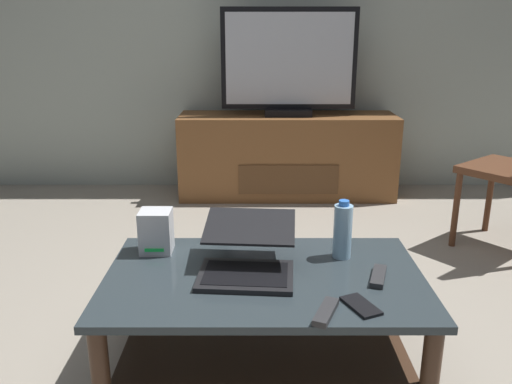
{
  "coord_description": "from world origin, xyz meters",
  "views": [
    {
      "loc": [
        0.04,
        -1.72,
        1.23
      ],
      "look_at": [
        0.03,
        0.47,
        0.54
      ],
      "focal_mm": 37.15,
      "sensor_mm": 36.0,
      "label": 1
    }
  ],
  "objects_px": {
    "water_bottle_near": "(345,231)",
    "cell_phone": "(363,306)",
    "coffee_table": "(266,305)",
    "laptop": "(250,255)",
    "router_box": "(158,231)",
    "tv_remote": "(328,312)",
    "soundbar_remote": "(381,276)",
    "media_cabinet": "(289,156)",
    "television": "(291,64)"
  },
  "relations": [
    {
      "from": "television",
      "to": "router_box",
      "type": "height_order",
      "value": "television"
    },
    {
      "from": "cell_phone",
      "to": "laptop",
      "type": "bearing_deg",
      "value": 120.13
    },
    {
      "from": "television",
      "to": "soundbar_remote",
      "type": "relative_size",
      "value": 5.96
    },
    {
      "from": "water_bottle_near",
      "to": "cell_phone",
      "type": "height_order",
      "value": "water_bottle_near"
    },
    {
      "from": "coffee_table",
      "to": "television",
      "type": "xyz_separation_m",
      "value": [
        0.2,
        2.12,
        0.7
      ]
    },
    {
      "from": "laptop",
      "to": "television",
      "type": "bearing_deg",
      "value": 82.91
    },
    {
      "from": "router_box",
      "to": "cell_phone",
      "type": "distance_m",
      "value": 0.84
    },
    {
      "from": "television",
      "to": "laptop",
      "type": "distance_m",
      "value": 2.17
    },
    {
      "from": "soundbar_remote",
      "to": "television",
      "type": "bearing_deg",
      "value": 112.75
    },
    {
      "from": "tv_remote",
      "to": "soundbar_remote",
      "type": "xyz_separation_m",
      "value": [
        0.21,
        0.24,
        0.0
      ]
    },
    {
      "from": "water_bottle_near",
      "to": "laptop",
      "type": "bearing_deg",
      "value": -161.06
    },
    {
      "from": "cell_phone",
      "to": "coffee_table",
      "type": "bearing_deg",
      "value": 119.08
    },
    {
      "from": "laptop",
      "to": "tv_remote",
      "type": "height_order",
      "value": "laptop"
    },
    {
      "from": "laptop",
      "to": "water_bottle_near",
      "type": "distance_m",
      "value": 0.38
    },
    {
      "from": "soundbar_remote",
      "to": "tv_remote",
      "type": "bearing_deg",
      "value": -113.98
    },
    {
      "from": "television",
      "to": "tv_remote",
      "type": "height_order",
      "value": "television"
    },
    {
      "from": "water_bottle_near",
      "to": "cell_phone",
      "type": "bearing_deg",
      "value": -89.6
    },
    {
      "from": "tv_remote",
      "to": "coffee_table",
      "type": "bearing_deg",
      "value": 146.27
    },
    {
      "from": "coffee_table",
      "to": "soundbar_remote",
      "type": "bearing_deg",
      "value": -4.34
    },
    {
      "from": "laptop",
      "to": "tv_remote",
      "type": "distance_m",
      "value": 0.39
    },
    {
      "from": "media_cabinet",
      "to": "soundbar_remote",
      "type": "height_order",
      "value": "media_cabinet"
    },
    {
      "from": "cell_phone",
      "to": "soundbar_remote",
      "type": "distance_m",
      "value": 0.22
    },
    {
      "from": "laptop",
      "to": "router_box",
      "type": "bearing_deg",
      "value": 154.19
    },
    {
      "from": "media_cabinet",
      "to": "laptop",
      "type": "distance_m",
      "value": 2.13
    },
    {
      "from": "coffee_table",
      "to": "laptop",
      "type": "height_order",
      "value": "laptop"
    },
    {
      "from": "water_bottle_near",
      "to": "tv_remote",
      "type": "xyz_separation_m",
      "value": [
        -0.11,
        -0.42,
        -0.1
      ]
    },
    {
      "from": "laptop",
      "to": "soundbar_remote",
      "type": "distance_m",
      "value": 0.46
    },
    {
      "from": "laptop",
      "to": "router_box",
      "type": "xyz_separation_m",
      "value": [
        -0.36,
        0.17,
        0.02
      ]
    },
    {
      "from": "television",
      "to": "router_box",
      "type": "bearing_deg",
      "value": -107.85
    },
    {
      "from": "laptop",
      "to": "tv_remote",
      "type": "relative_size",
      "value": 2.57
    },
    {
      "from": "television",
      "to": "laptop",
      "type": "xyz_separation_m",
      "value": [
        -0.26,
        -2.09,
        -0.52
      ]
    },
    {
      "from": "water_bottle_near",
      "to": "tv_remote",
      "type": "distance_m",
      "value": 0.45
    },
    {
      "from": "water_bottle_near",
      "to": "router_box",
      "type": "bearing_deg",
      "value": 175.89
    },
    {
      "from": "media_cabinet",
      "to": "soundbar_remote",
      "type": "xyz_separation_m",
      "value": [
        0.19,
        -2.17,
        0.1
      ]
    },
    {
      "from": "cell_phone",
      "to": "soundbar_remote",
      "type": "relative_size",
      "value": 0.88
    },
    {
      "from": "water_bottle_near",
      "to": "tv_remote",
      "type": "bearing_deg",
      "value": -104.85
    },
    {
      "from": "water_bottle_near",
      "to": "cell_phone",
      "type": "xyz_separation_m",
      "value": [
        0.0,
        -0.38,
        -0.1
      ]
    },
    {
      "from": "media_cabinet",
      "to": "television",
      "type": "bearing_deg",
      "value": -90.0
    },
    {
      "from": "television",
      "to": "cell_phone",
      "type": "bearing_deg",
      "value": -87.64
    },
    {
      "from": "water_bottle_near",
      "to": "soundbar_remote",
      "type": "height_order",
      "value": "water_bottle_near"
    },
    {
      "from": "television",
      "to": "soundbar_remote",
      "type": "distance_m",
      "value": 2.24
    },
    {
      "from": "coffee_table",
      "to": "cell_phone",
      "type": "relative_size",
      "value": 8.04
    },
    {
      "from": "router_box",
      "to": "cell_phone",
      "type": "relative_size",
      "value": 1.2
    },
    {
      "from": "tv_remote",
      "to": "router_box",
      "type": "bearing_deg",
      "value": 163.53
    },
    {
      "from": "coffee_table",
      "to": "soundbar_remote",
      "type": "distance_m",
      "value": 0.42
    },
    {
      "from": "coffee_table",
      "to": "water_bottle_near",
      "type": "height_order",
      "value": "water_bottle_near"
    },
    {
      "from": "router_box",
      "to": "soundbar_remote",
      "type": "height_order",
      "value": "router_box"
    },
    {
      "from": "media_cabinet",
      "to": "cell_phone",
      "type": "height_order",
      "value": "media_cabinet"
    },
    {
      "from": "cell_phone",
      "to": "soundbar_remote",
      "type": "bearing_deg",
      "value": 39.21
    },
    {
      "from": "coffee_table",
      "to": "water_bottle_near",
      "type": "bearing_deg",
      "value": 27.57
    }
  ]
}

